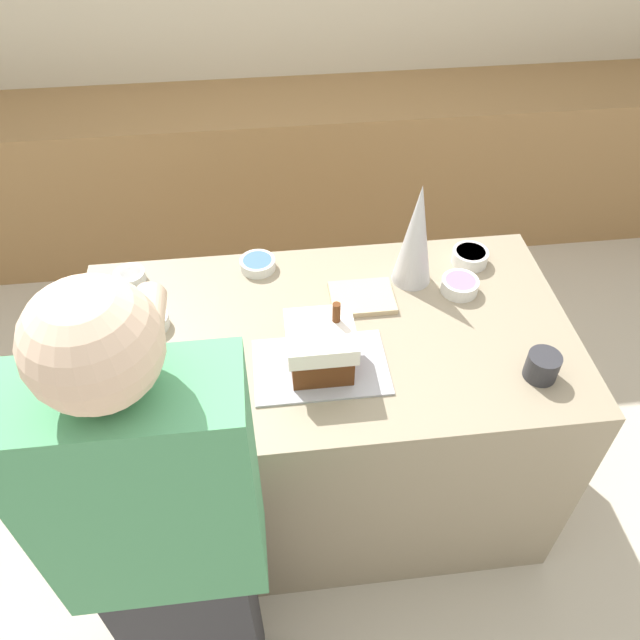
{
  "coord_description": "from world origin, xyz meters",
  "views": [
    {
      "loc": [
        -0.18,
        -1.39,
        2.38
      ],
      "look_at": [
        -0.02,
        0.0,
        1.0
      ],
      "focal_mm": 35.0,
      "sensor_mm": 36.0,
      "label": 1
    }
  ],
  "objects_px": {
    "candy_bowl_beside_tree": "(150,321)",
    "person": "(170,550)",
    "mug": "(542,366)",
    "candy_bowl_far_right": "(258,264)",
    "candy_bowl_near_tray_left": "(470,256)",
    "candy_bowl_center_rear": "(107,315)",
    "baking_tray": "(321,367)",
    "candy_bowl_near_tray_right": "(460,285)",
    "cookbook": "(362,298)",
    "candy_bowl_behind_tray": "(130,276)",
    "gingerbread_house": "(321,347)",
    "decorative_tree": "(416,235)"
  },
  "relations": [
    {
      "from": "candy_bowl_near_tray_left",
      "to": "person",
      "type": "relative_size",
      "value": 0.07
    },
    {
      "from": "candy_bowl_behind_tray",
      "to": "candy_bowl_beside_tree",
      "type": "relative_size",
      "value": 0.89
    },
    {
      "from": "candy_bowl_center_rear",
      "to": "baking_tray",
      "type": "bearing_deg",
      "value": -23.27
    },
    {
      "from": "candy_bowl_near_tray_left",
      "to": "candy_bowl_near_tray_right",
      "type": "distance_m",
      "value": 0.17
    },
    {
      "from": "candy_bowl_behind_tray",
      "to": "candy_bowl_center_rear",
      "type": "height_order",
      "value": "candy_bowl_behind_tray"
    },
    {
      "from": "gingerbread_house",
      "to": "decorative_tree",
      "type": "bearing_deg",
      "value": 45.92
    },
    {
      "from": "gingerbread_house",
      "to": "candy_bowl_beside_tree",
      "type": "height_order",
      "value": "gingerbread_house"
    },
    {
      "from": "candy_bowl_center_rear",
      "to": "cookbook",
      "type": "relative_size",
      "value": 0.55
    },
    {
      "from": "gingerbread_house",
      "to": "candy_bowl_far_right",
      "type": "distance_m",
      "value": 0.53
    },
    {
      "from": "mug",
      "to": "candy_bowl_far_right",
      "type": "bearing_deg",
      "value": 143.62
    },
    {
      "from": "cookbook",
      "to": "person",
      "type": "xyz_separation_m",
      "value": [
        -0.61,
        -0.81,
        -0.03
      ]
    },
    {
      "from": "candy_bowl_center_rear",
      "to": "candy_bowl_near_tray_left",
      "type": "relative_size",
      "value": 0.92
    },
    {
      "from": "candy_bowl_center_rear",
      "to": "person",
      "type": "relative_size",
      "value": 0.07
    },
    {
      "from": "baking_tray",
      "to": "candy_bowl_beside_tree",
      "type": "height_order",
      "value": "candy_bowl_beside_tree"
    },
    {
      "from": "cookbook",
      "to": "candy_bowl_behind_tray",
      "type": "bearing_deg",
      "value": 166.39
    },
    {
      "from": "candy_bowl_center_rear",
      "to": "mug",
      "type": "xyz_separation_m",
      "value": [
        1.33,
        -0.4,
        0.02
      ]
    },
    {
      "from": "candy_bowl_center_rear",
      "to": "candy_bowl_beside_tree",
      "type": "xyz_separation_m",
      "value": [
        0.14,
        -0.05,
        0.0
      ]
    },
    {
      "from": "candy_bowl_far_right",
      "to": "person",
      "type": "relative_size",
      "value": 0.07
    },
    {
      "from": "candy_bowl_beside_tree",
      "to": "person",
      "type": "relative_size",
      "value": 0.07
    },
    {
      "from": "candy_bowl_near_tray_left",
      "to": "candy_bowl_beside_tree",
      "type": "xyz_separation_m",
      "value": [
        -1.13,
        -0.2,
        -0.0
      ]
    },
    {
      "from": "candy_bowl_near_tray_left",
      "to": "mug",
      "type": "bearing_deg",
      "value": -84.06
    },
    {
      "from": "baking_tray",
      "to": "candy_bowl_far_right",
      "type": "xyz_separation_m",
      "value": [
        -0.17,
        0.5,
        0.02
      ]
    },
    {
      "from": "gingerbread_house",
      "to": "candy_bowl_near_tray_left",
      "type": "height_order",
      "value": "gingerbread_house"
    },
    {
      "from": "baking_tray",
      "to": "cookbook",
      "type": "relative_size",
      "value": 1.9
    },
    {
      "from": "cookbook",
      "to": "person",
      "type": "distance_m",
      "value": 1.01
    },
    {
      "from": "candy_bowl_near_tray_left",
      "to": "candy_bowl_far_right",
      "type": "bearing_deg",
      "value": 175.81
    },
    {
      "from": "candy_bowl_behind_tray",
      "to": "candy_bowl_near_tray_right",
      "type": "xyz_separation_m",
      "value": [
        1.13,
        -0.19,
        0.01
      ]
    },
    {
      "from": "candy_bowl_near_tray_right",
      "to": "person",
      "type": "bearing_deg",
      "value": -139.24
    },
    {
      "from": "decorative_tree",
      "to": "cookbook",
      "type": "height_order",
      "value": "decorative_tree"
    },
    {
      "from": "candy_bowl_behind_tray",
      "to": "cookbook",
      "type": "distance_m",
      "value": 0.82
    },
    {
      "from": "baking_tray",
      "to": "candy_bowl_center_rear",
      "type": "distance_m",
      "value": 0.73
    },
    {
      "from": "candy_bowl_beside_tree",
      "to": "person",
      "type": "height_order",
      "value": "person"
    },
    {
      "from": "person",
      "to": "candy_bowl_near_tray_left",
      "type": "bearing_deg",
      "value": 43.19
    },
    {
      "from": "candy_bowl_near_tray_left",
      "to": "candy_bowl_near_tray_right",
      "type": "height_order",
      "value": "candy_bowl_near_tray_left"
    },
    {
      "from": "candy_bowl_beside_tree",
      "to": "cookbook",
      "type": "relative_size",
      "value": 0.57
    },
    {
      "from": "candy_bowl_beside_tree",
      "to": "candy_bowl_far_right",
      "type": "bearing_deg",
      "value": 35.25
    },
    {
      "from": "baking_tray",
      "to": "cookbook",
      "type": "bearing_deg",
      "value": 58.56
    },
    {
      "from": "candy_bowl_near_tray_right",
      "to": "cookbook",
      "type": "height_order",
      "value": "candy_bowl_near_tray_right"
    },
    {
      "from": "candy_bowl_far_right",
      "to": "candy_bowl_near_tray_right",
      "type": "bearing_deg",
      "value": -16.52
    },
    {
      "from": "candy_bowl_behind_tray",
      "to": "cookbook",
      "type": "height_order",
      "value": "candy_bowl_behind_tray"
    },
    {
      "from": "candy_bowl_beside_tree",
      "to": "cookbook",
      "type": "distance_m",
      "value": 0.71
    },
    {
      "from": "gingerbread_house",
      "to": "candy_bowl_near_tray_left",
      "type": "xyz_separation_m",
      "value": [
        0.6,
        0.44,
        -0.06
      ]
    },
    {
      "from": "candy_bowl_near_tray_right",
      "to": "mug",
      "type": "bearing_deg",
      "value": -71.26
    },
    {
      "from": "decorative_tree",
      "to": "person",
      "type": "xyz_separation_m",
      "value": [
        -0.8,
        -0.9,
        -0.22
      ]
    },
    {
      "from": "candy_bowl_near_tray_left",
      "to": "candy_bowl_center_rear",
      "type": "bearing_deg",
      "value": -173.16
    },
    {
      "from": "decorative_tree",
      "to": "person",
      "type": "relative_size",
      "value": 0.22
    },
    {
      "from": "candy_bowl_behind_tray",
      "to": "person",
      "type": "height_order",
      "value": "person"
    },
    {
      "from": "baking_tray",
      "to": "candy_bowl_far_right",
      "type": "height_order",
      "value": "candy_bowl_far_right"
    },
    {
      "from": "baking_tray",
      "to": "candy_bowl_near_tray_left",
      "type": "bearing_deg",
      "value": 36.51
    },
    {
      "from": "candy_bowl_near_tray_right",
      "to": "cookbook",
      "type": "bearing_deg",
      "value": -179.05
    }
  ]
}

